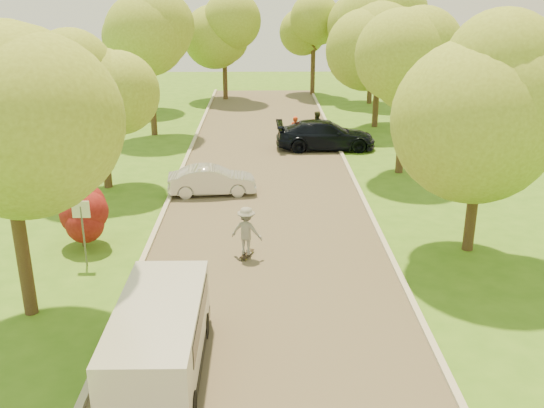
{
  "coord_description": "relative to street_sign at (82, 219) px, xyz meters",
  "views": [
    {
      "loc": [
        -0.16,
        -13.7,
        8.45
      ],
      "look_at": [
        0.18,
        6.05,
        1.3
      ],
      "focal_mm": 40.0,
      "sensor_mm": 36.0,
      "label": 1
    }
  ],
  "objects": [
    {
      "name": "red_shrub",
      "position": [
        -0.5,
        1.5,
        -0.47
      ],
      "size": [
        1.7,
        1.7,
        1.95
      ],
      "color": "#382619",
      "rests_on": "ground"
    },
    {
      "name": "tree_bg_b",
      "position": [
        14.02,
        28.0,
        3.97
      ],
      "size": [
        5.12,
        5.0,
        7.95
      ],
      "color": "#382619",
      "rests_on": "ground"
    },
    {
      "name": "curb_left",
      "position": [
        1.75,
        4.0,
        -1.5
      ],
      "size": [
        0.18,
        60.0,
        0.12
      ],
      "primitive_type": "cube",
      "color": "#B2AD9E",
      "rests_on": "ground"
    },
    {
      "name": "tree_l_mida",
      "position": [
        -0.5,
        -3.0,
        3.61
      ],
      "size": [
        4.71,
        4.6,
        7.39
      ],
      "color": "#382619",
      "rests_on": "ground"
    },
    {
      "name": "tree_l_far",
      "position": [
        -0.59,
        18.0,
        3.9
      ],
      "size": [
        4.92,
        4.8,
        7.79
      ],
      "color": "#382619",
      "rests_on": "ground"
    },
    {
      "name": "tree_r_midb",
      "position": [
        12.4,
        10.0,
        3.32
      ],
      "size": [
        4.51,
        4.4,
        7.01
      ],
      "color": "#382619",
      "rests_on": "ground"
    },
    {
      "name": "skateboarder",
      "position": [
        5.12,
        0.54,
        -0.64
      ],
      "size": [
        1.19,
        0.92,
        1.63
      ],
      "primitive_type": "imported",
      "rotation": [
        0.0,
        0.0,
        2.8
      ],
      "color": "gray",
      "rests_on": "longboard"
    },
    {
      "name": "silver_sedan",
      "position": [
        3.5,
        6.94,
        -0.95
      ],
      "size": [
        3.83,
        1.66,
        1.23
      ],
      "primitive_type": "imported",
      "rotation": [
        0.0,
        0.0,
        1.67
      ],
      "color": "silver",
      "rests_on": "ground"
    },
    {
      "name": "person_striped",
      "position": [
        7.5,
        15.25,
        -0.73
      ],
      "size": [
        0.71,
        0.61,
        1.66
      ],
      "primitive_type": "imported",
      "rotation": [
        0.0,
        0.0,
        2.72
      ],
      "color": "#E34422",
      "rests_on": "ground"
    },
    {
      "name": "tree_r_far",
      "position": [
        13.03,
        20.0,
        4.27
      ],
      "size": [
        5.33,
        5.2,
        8.34
      ],
      "color": "#382619",
      "rests_on": "ground"
    },
    {
      "name": "dark_sedan",
      "position": [
        9.1,
        14.47,
        -0.78
      ],
      "size": [
        5.4,
        2.25,
        1.56
      ],
      "primitive_type": "imported",
      "rotation": [
        0.0,
        0.0,
        1.58
      ],
      "color": "black",
      "rests_on": "ground"
    },
    {
      "name": "curb_right",
      "position": [
        9.85,
        4.0,
        -1.5
      ],
      "size": [
        0.18,
        60.0,
        0.12
      ],
      "primitive_type": "cube",
      "color": "#B2AD9E",
      "rests_on": "ground"
    },
    {
      "name": "road",
      "position": [
        5.8,
        4.0,
        -1.56
      ],
      "size": [
        8.0,
        60.0,
        0.01
      ],
      "primitive_type": "cube",
      "color": "#4C4438",
      "rests_on": "ground"
    },
    {
      "name": "longboard",
      "position": [
        5.12,
        0.54,
        -1.47
      ],
      "size": [
        0.5,
        0.86,
        0.1
      ],
      "rotation": [
        0.0,
        0.0,
        2.8
      ],
      "color": "black",
      "rests_on": "ground"
    },
    {
      "name": "street_sign",
      "position": [
        0.0,
        0.0,
        0.0
      ],
      "size": [
        0.55,
        0.06,
        2.17
      ],
      "color": "#59595E",
      "rests_on": "ground"
    },
    {
      "name": "person_olive",
      "position": [
        8.76,
        16.34,
        -0.71
      ],
      "size": [
        1.05,
        1.01,
        1.7
      ],
      "primitive_type": "imported",
      "rotation": [
        0.0,
        0.0,
        3.8
      ],
      "color": "#2A2F1C",
      "rests_on": "ground"
    },
    {
      "name": "tree_bg_d",
      "position": [
        10.02,
        32.0,
        3.75
      ],
      "size": [
        5.12,
        5.0,
        7.72
      ],
      "color": "#382619",
      "rests_on": "ground"
    },
    {
      "name": "tree_bg_c",
      "position": [
        3.01,
        30.0,
        3.46
      ],
      "size": [
        4.92,
        4.8,
        7.33
      ],
      "color": "#382619",
      "rests_on": "ground"
    },
    {
      "name": "minivan",
      "position": [
        3.3,
        -5.82,
        -0.63
      ],
      "size": [
        1.89,
        4.77,
        1.78
      ],
      "rotation": [
        0.0,
        0.0,
        -0.0
      ],
      "color": "silver",
      "rests_on": "ground"
    },
    {
      "name": "tree_r_mida",
      "position": [
        12.82,
        1.0,
        3.97
      ],
      "size": [
        5.13,
        5.0,
        7.95
      ],
      "color": "#382619",
      "rests_on": "ground"
    },
    {
      "name": "ground",
      "position": [
        5.8,
        -4.0,
        -1.56
      ],
      "size": [
        100.0,
        100.0,
        0.0
      ],
      "primitive_type": "plane",
      "color": "#3C6F1A",
      "rests_on": "ground"
    },
    {
      "name": "tree_bg_a",
      "position": [
        -2.98,
        26.0,
        3.75
      ],
      "size": [
        5.12,
        5.0,
        7.72
      ],
      "color": "#382619",
      "rests_on": "ground"
    },
    {
      "name": "tree_l_midb",
      "position": [
        -1.01,
        8.0,
        3.02
      ],
      "size": [
        4.3,
        4.2,
        6.62
      ],
      "color": "#382619",
      "rests_on": "ground"
    }
  ]
}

